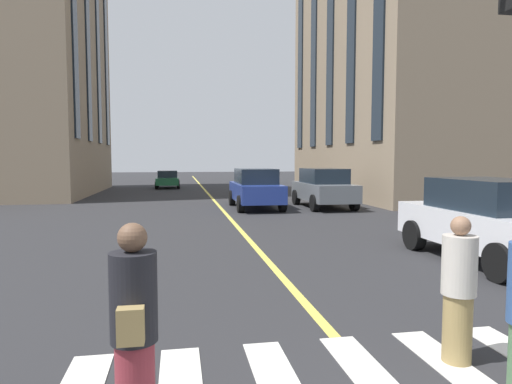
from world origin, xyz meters
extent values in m
cube|color=#D8C64C|center=(20.00, 0.00, 0.00)|extent=(80.00, 0.16, 0.01)
cube|color=silver|center=(2.35, -1.00, 0.01)|extent=(2.40, 0.45, 0.01)
cube|color=silver|center=(2.35, 0.00, 0.01)|extent=(2.40, 0.45, 0.01)
cube|color=navy|center=(18.80, -1.61, 0.78)|extent=(4.70, 1.95, 0.80)
cube|color=#19232D|center=(18.80, -1.61, 1.53)|extent=(2.59, 1.72, 0.70)
cylinder|color=black|center=(20.35, -0.68, 0.38)|extent=(0.76, 0.27, 0.76)
cylinder|color=black|center=(20.35, -2.55, 0.38)|extent=(0.76, 0.27, 0.76)
cylinder|color=black|center=(17.25, -0.68, 0.38)|extent=(0.76, 0.27, 0.76)
cylinder|color=black|center=(17.25, -2.55, 0.38)|extent=(0.76, 0.27, 0.76)
cube|color=silver|center=(7.06, -4.90, 0.78)|extent=(4.70, 1.95, 0.80)
cube|color=#19232D|center=(7.06, -4.90, 1.53)|extent=(2.59, 1.72, 0.70)
cylinder|color=black|center=(8.61, -3.96, 0.38)|extent=(0.76, 0.27, 0.76)
cylinder|color=black|center=(8.61, -5.84, 0.38)|extent=(0.76, 0.27, 0.76)
cylinder|color=black|center=(5.51, -3.96, 0.38)|extent=(0.76, 0.27, 0.76)
cube|color=#1E6038|center=(34.69, 2.82, 0.57)|extent=(3.90, 1.75, 0.55)
cube|color=#19232D|center=(34.88, 2.82, 1.12)|extent=(1.64, 1.54, 0.55)
cylinder|color=black|center=(33.40, 1.98, 0.30)|extent=(0.60, 0.21, 0.60)
cylinder|color=black|center=(33.40, 3.66, 0.30)|extent=(0.60, 0.21, 0.60)
cylinder|color=black|center=(35.97, 1.98, 0.30)|extent=(0.60, 0.21, 0.60)
cylinder|color=black|center=(35.97, 3.66, 0.30)|extent=(0.60, 0.21, 0.60)
cube|color=slate|center=(18.61, -4.90, 0.78)|extent=(4.70, 1.95, 0.80)
cube|color=#19232D|center=(18.61, -4.90, 1.53)|extent=(2.59, 1.72, 0.70)
cylinder|color=black|center=(20.16, -3.96, 0.38)|extent=(0.76, 0.27, 0.76)
cylinder|color=black|center=(20.16, -5.84, 0.38)|extent=(0.76, 0.27, 0.76)
cylinder|color=black|center=(17.06, -3.96, 0.38)|extent=(0.76, 0.27, 0.76)
cylinder|color=black|center=(17.06, -5.84, 0.38)|extent=(0.76, 0.27, 0.76)
cylinder|color=black|center=(1.83, 2.36, 1.22)|extent=(0.38, 0.38, 0.73)
sphere|color=brown|center=(1.83, 2.36, 1.70)|extent=(0.24, 0.24, 0.24)
cube|color=#997F4C|center=(1.58, 2.36, 1.07)|extent=(0.12, 0.20, 0.28)
cylinder|color=#997F4C|center=(2.67, -1.12, 0.40)|extent=(0.32, 0.32, 0.79)
cylinder|color=beige|center=(2.67, -1.12, 1.13)|extent=(0.38, 0.38, 0.68)
sphere|color=#8C664C|center=(2.67, -1.12, 1.58)|extent=(0.22, 0.22, 0.22)
cube|color=gray|center=(29.86, 11.79, 12.40)|extent=(14.73, 8.58, 24.79)
cube|color=#19232D|center=(31.70, 7.45, 12.89)|extent=(1.10, 0.10, 18.84)
cube|color=#19232D|center=(35.38, 7.45, 12.89)|extent=(1.10, 0.10, 18.84)
cube|color=gray|center=(25.18, -12.95, 11.48)|extent=(17.10, 10.91, 22.96)
cube|color=#19232D|center=(25.18, -7.45, 11.94)|extent=(1.10, 0.10, 17.45)
cube|color=#19232D|center=(28.60, -7.45, 11.94)|extent=(1.10, 0.10, 17.45)
cube|color=#19232D|center=(32.02, -7.45, 11.94)|extent=(1.10, 0.10, 17.45)
camera|label=1|loc=(-1.79, 2.00, 2.32)|focal=31.15mm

